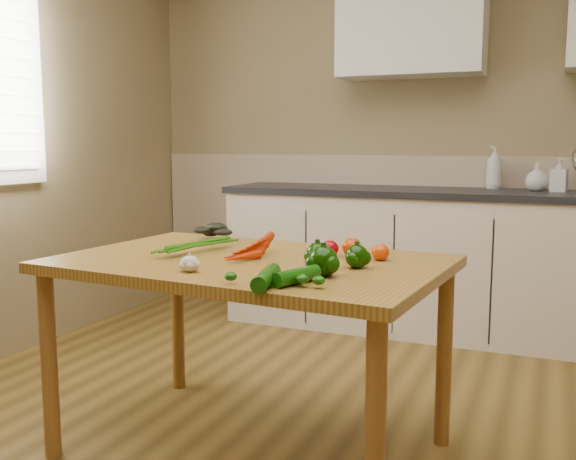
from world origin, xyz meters
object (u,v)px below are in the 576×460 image
(garlic_bulb, at_px, (190,264))
(tomato_a, at_px, (330,249))
(soap_bottle_b, at_px, (559,175))
(carrot_bunch, at_px, (236,247))
(pepper_a, at_px, (317,254))
(tomato_c, at_px, (380,252))
(soap_bottle_c, at_px, (537,176))
(tomato_b, at_px, (352,247))
(leafy_greens, at_px, (214,229))
(table, at_px, (250,281))
(zucchini_b, at_px, (266,278))
(zucchini_a, at_px, (296,276))
(pepper_c, at_px, (323,262))
(pepper_b, at_px, (357,256))
(soap_bottle_a, at_px, (494,168))

(garlic_bulb, height_order, tomato_a, tomato_a)
(soap_bottle_b, distance_m, carrot_bunch, 2.24)
(carrot_bunch, relative_size, garlic_bulb, 4.00)
(pepper_a, distance_m, tomato_c, 0.26)
(soap_bottle_c, bearing_deg, soap_bottle_b, -8.78)
(soap_bottle_b, relative_size, soap_bottle_c, 1.16)
(garlic_bulb, bearing_deg, tomato_b, 50.33)
(leafy_greens, xyz_separation_m, garlic_bulb, (0.26, -0.64, -0.02))
(table, bearing_deg, zucchini_b, -52.90)
(pepper_a, bearing_deg, zucchini_a, -82.11)
(pepper_c, xyz_separation_m, zucchini_a, (-0.04, -0.14, -0.02))
(table, relative_size, garlic_bulb, 22.65)
(pepper_b, xyz_separation_m, pepper_c, (-0.06, -0.18, 0.01))
(soap_bottle_b, height_order, pepper_b, soap_bottle_b)
(carrot_bunch, distance_m, zucchini_a, 0.54)
(tomato_c, relative_size, zucchini_a, 0.37)
(table, xyz_separation_m, carrot_bunch, (-0.08, 0.04, 0.12))
(soap_bottle_a, relative_size, soap_bottle_c, 1.54)
(soap_bottle_a, distance_m, tomato_c, 1.92)
(soap_bottle_a, relative_size, tomato_c, 4.01)
(garlic_bulb, bearing_deg, zucchini_a, -4.87)
(soap_bottle_c, bearing_deg, pepper_a, -98.03)
(table, bearing_deg, leafy_greens, 139.69)
(soap_bottle_a, xyz_separation_m, zucchini_b, (-0.43, -2.45, -0.25))
(pepper_a, height_order, tomato_b, pepper_a)
(soap_bottle_b, relative_size, pepper_a, 2.43)
(tomato_b, bearing_deg, pepper_a, -103.15)
(table, distance_m, zucchini_b, 0.47)
(zucchini_a, bearing_deg, table, 134.15)
(pepper_b, distance_m, zucchini_b, 0.41)
(soap_bottle_a, height_order, garlic_bulb, soap_bottle_a)
(soap_bottle_c, distance_m, carrot_bunch, 2.21)
(carrot_bunch, bearing_deg, table, -19.84)
(zucchini_a, bearing_deg, soap_bottle_b, 72.21)
(garlic_bulb, distance_m, zucchini_b, 0.34)
(soap_bottle_a, bearing_deg, pepper_b, 43.44)
(zucchini_a, height_order, zucchini_b, zucchini_b)
(garlic_bulb, height_order, tomato_b, tomato_b)
(soap_bottle_a, height_order, carrot_bunch, soap_bottle_a)
(zucchini_b, bearing_deg, carrot_bunch, 127.23)
(leafy_greens, height_order, pepper_b, leafy_greens)
(table, distance_m, zucchini_a, 0.48)
(carrot_bunch, height_order, zucchini_b, carrot_bunch)
(leafy_greens, distance_m, tomato_b, 0.69)
(carrot_bunch, relative_size, zucchini_a, 1.45)
(pepper_b, height_order, tomato_a, pepper_b)
(soap_bottle_a, relative_size, zucchini_b, 1.19)
(leafy_greens, bearing_deg, garlic_bulb, -67.60)
(carrot_bunch, bearing_deg, garlic_bulb, -85.53)
(tomato_a, distance_m, zucchini_b, 0.55)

